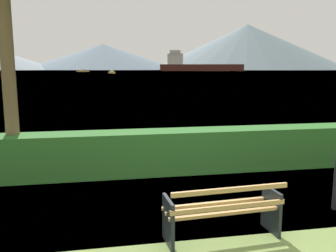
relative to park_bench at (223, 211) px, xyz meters
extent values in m
plane|color=olive|center=(0.00, 0.06, -0.43)|extent=(1400.00, 1400.00, 0.00)
plane|color=#7A99A8|center=(0.00, 310.04, -0.42)|extent=(620.00, 620.00, 0.00)
cube|color=tan|center=(0.01, -0.13, 0.02)|extent=(1.69, 0.19, 0.04)
cube|color=tan|center=(0.00, 0.06, 0.02)|extent=(1.69, 0.19, 0.04)
cube|color=tan|center=(-0.02, 0.25, 0.02)|extent=(1.69, 0.19, 0.04)
cube|color=tan|center=(0.01, -0.21, 0.14)|extent=(1.69, 0.16, 0.06)
cube|color=tan|center=(0.02, -0.25, 0.41)|extent=(1.69, 0.16, 0.06)
cube|color=#1E2328|center=(-0.81, -0.02, -0.09)|extent=(0.09, 0.51, 0.68)
cube|color=#1E2328|center=(0.80, 0.10, -0.09)|extent=(0.09, 0.51, 0.68)
cube|color=#2D6B28|center=(0.00, 3.46, 0.08)|extent=(12.14, 0.81, 1.01)
cylinder|color=brown|center=(-3.68, 3.68, 1.91)|extent=(0.29, 0.29, 4.66)
cube|color=#471E19|center=(87.50, 309.79, 2.57)|extent=(75.29, 32.76, 5.99)
cube|color=silver|center=(64.48, 316.64, 10.36)|extent=(15.98, 14.07, 9.58)
cube|color=silver|center=(64.48, 316.64, 16.64)|extent=(12.44, 14.04, 2.99)
cube|color=gold|center=(-15.16, 251.64, 0.01)|extent=(8.85, 6.06, 0.87)
cube|color=beige|center=(-15.16, 251.64, 0.85)|extent=(3.57, 2.97, 0.81)
cube|color=gold|center=(2.77, 167.48, 0.03)|extent=(3.22, 7.18, 0.92)
cube|color=beige|center=(2.77, 167.48, 0.90)|extent=(1.82, 2.71, 0.83)
cone|color=slate|center=(0.00, 608.25, 21.01)|extent=(256.71, 256.71, 42.87)
cone|color=slate|center=(240.83, 572.06, 37.36)|extent=(324.78, 324.78, 75.58)
camera|label=1|loc=(-1.66, -4.59, 2.04)|focal=37.69mm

